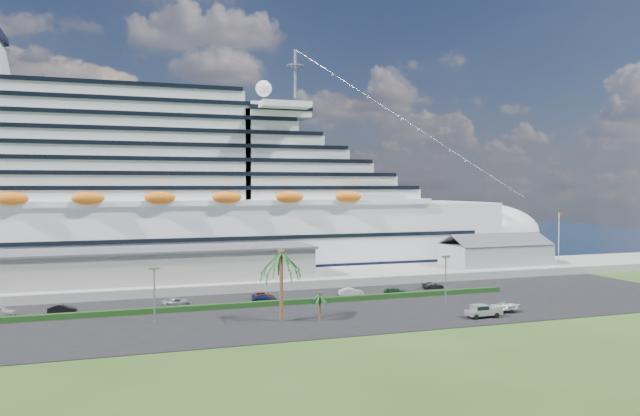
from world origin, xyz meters
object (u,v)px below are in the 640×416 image
object	(u,v)px
parked_car_3	(265,298)
pickup_truck	(483,310)
cruise_ship	(166,201)
boat_trailer	(506,306)

from	to	relation	value
parked_car_3	pickup_truck	world-z (taller)	pickup_truck
cruise_ship	boat_trailer	size ratio (longest dim) A/B	33.59
parked_car_3	pickup_truck	xyz separation A→B (m)	(28.54, -23.24, 0.45)
cruise_ship	boat_trailer	distance (m)	82.01
parked_car_3	pickup_truck	size ratio (longest dim) A/B	0.78
parked_car_3	cruise_ship	bearing A→B (deg)	39.94
cruise_ship	pickup_truck	xyz separation A→B (m)	(41.41, -67.38, -15.48)
parked_car_3	pickup_truck	bearing A→B (deg)	-105.46
cruise_ship	pickup_truck	distance (m)	80.59
pickup_truck	parked_car_3	bearing A→B (deg)	140.85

